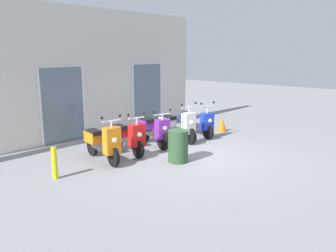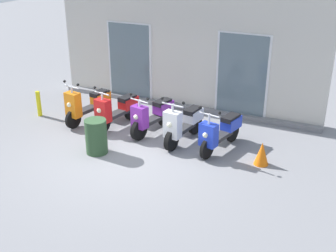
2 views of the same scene
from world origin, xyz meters
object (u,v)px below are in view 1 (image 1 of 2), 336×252
Objects in this scene: scooter_blue at (197,121)px; traffic_cone at (222,124)px; curb_bollard at (55,163)px; scooter_purple at (153,130)px; scooter_orange at (102,142)px; scooter_white at (178,126)px; trash_bin at (178,146)px; scooter_red at (127,136)px.

traffic_cone is at bearing -16.05° from scooter_blue.
curb_bollard is 6.20m from traffic_cone.
scooter_orange is at bearing -177.60° from scooter_purple.
scooter_white is at bearing -10.24° from scooter_purple.
scooter_orange is 2.02× the size of trash_bin.
scooter_purple reaches higher than traffic_cone.
traffic_cone is at bearing -6.55° from scooter_red.
scooter_blue is 3.03× the size of traffic_cone.
scooter_purple is at bearing 170.65° from traffic_cone.
scooter_purple is 0.91m from scooter_white.
scooter_orange reaches higher than traffic_cone.
traffic_cone is at bearing -8.94° from scooter_white.
scooter_blue is 5.16m from curb_bollard.
scooter_white is 1.02× the size of scooter_blue.
scooter_orange is at bearing 175.25° from traffic_cone.
scooter_white is 3.08× the size of traffic_cone.
scooter_blue is at bearing -0.68° from scooter_white.
scooter_red reaches higher than scooter_purple.
scooter_purple is at bearing 5.20° from curb_bollard.
scooter_orange is at bearing -176.50° from scooter_red.
scooter_blue is (3.71, -0.09, -0.03)m from scooter_orange.
curb_bollard is 0.87× the size of trash_bin.
scooter_white reaches higher than scooter_blue.
trash_bin is at bearing -163.77° from traffic_cone.
scooter_white is 2.01m from traffic_cone.
scooter_red is at bearing 3.50° from scooter_orange.
scooter_red is 1.02m from scooter_purple.
traffic_cone is (4.75, -0.39, -0.24)m from scooter_orange.
scooter_orange is 1.03× the size of scooter_blue.
scooter_orange is 1.05× the size of scooter_purple.
scooter_purple is 1.91× the size of trash_bin.
scooter_orange is 0.86m from scooter_red.
trash_bin is at bearing -139.32° from scooter_white.
scooter_white reaches higher than scooter_red.
scooter_purple is 1.64m from trash_bin.
curb_bollard is at bearing -178.10° from scooter_white.
scooter_orange is at bearing 8.80° from curb_bollard.
curb_bollard is at bearing 178.41° from traffic_cone.
scooter_orange is at bearing 178.27° from scooter_white.
scooter_red is at bearing 177.04° from scooter_blue.
scooter_red is 1.92m from scooter_white.
scooter_white is 4.22m from curb_bollard.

